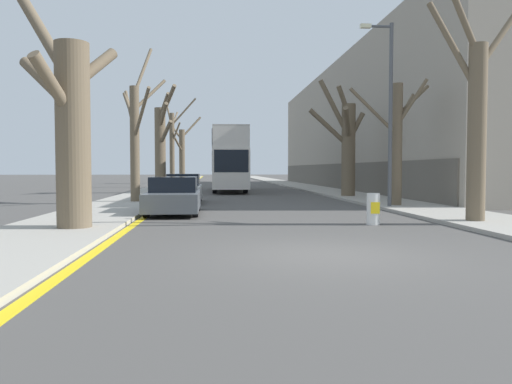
# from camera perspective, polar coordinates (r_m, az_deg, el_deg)

# --- Properties ---
(ground_plane) EXTENTS (300.00, 300.00, 0.00)m
(ground_plane) POSITION_cam_1_polar(r_m,az_deg,el_deg) (9.85, 7.95, -7.14)
(ground_plane) COLOR #4C4947
(sidewalk_left) EXTENTS (3.22, 120.00, 0.12)m
(sidewalk_left) POSITION_cam_1_polar(r_m,az_deg,el_deg) (59.63, -8.95, 1.03)
(sidewalk_left) COLOR #A39E93
(sidewalk_left) RESTS_ON ground
(sidewalk_right) EXTENTS (3.22, 120.00, 0.12)m
(sidewalk_right) POSITION_cam_1_polar(r_m,az_deg,el_deg) (60.09, 3.19, 1.07)
(sidewalk_right) COLOR #A39E93
(sidewalk_right) RESTS_ON ground
(building_facade_right) EXTENTS (10.08, 47.47, 10.59)m
(building_facade_right) POSITION_cam_1_polar(r_m,az_deg,el_deg) (45.70, 14.48, 7.07)
(building_facade_right) COLOR #9E9384
(building_facade_right) RESTS_ON ground
(kerb_line_stripe) EXTENTS (0.24, 120.00, 0.01)m
(kerb_line_stripe) POSITION_cam_1_polar(r_m,az_deg,el_deg) (59.53, -7.23, 0.99)
(kerb_line_stripe) COLOR yellow
(kerb_line_stripe) RESTS_ON ground
(street_tree_left_0) EXTENTS (2.93, 2.99, 6.63)m
(street_tree_left_0) POSITION_cam_1_polar(r_m,az_deg,el_deg) (14.24, -20.49, 7.32)
(street_tree_left_0) COLOR brown
(street_tree_left_0) RESTS_ON ground
(street_tree_left_1) EXTENTS (2.31, 4.40, 7.88)m
(street_tree_left_1) POSITION_cam_1_polar(r_m,az_deg,el_deg) (24.94, -13.59, 6.47)
(street_tree_left_1) COLOR brown
(street_tree_left_1) RESTS_ON ground
(street_tree_left_2) EXTENTS (1.74, 2.83, 7.27)m
(street_tree_left_2) POSITION_cam_1_polar(r_m,az_deg,el_deg) (35.66, -10.79, 5.38)
(street_tree_left_2) COLOR brown
(street_tree_left_2) RESTS_ON ground
(street_tree_left_3) EXTENTS (2.86, 3.05, 8.33)m
(street_tree_left_3) POSITION_cam_1_polar(r_m,az_deg,el_deg) (47.21, -9.49, 5.36)
(street_tree_left_3) COLOR brown
(street_tree_left_3) RESTS_ON ground
(street_tree_left_4) EXTENTS (3.68, 4.24, 7.98)m
(street_tree_left_4) POSITION_cam_1_polar(r_m,az_deg,el_deg) (59.30, -8.44, 4.41)
(street_tree_left_4) COLOR brown
(street_tree_left_4) RESTS_ON ground
(street_tree_right_0) EXTENTS (3.33, 1.37, 7.46)m
(street_tree_right_0) POSITION_cam_1_polar(r_m,az_deg,el_deg) (16.48, 23.83, 7.77)
(street_tree_right_0) COLOR brown
(street_tree_right_0) RESTS_ON ground
(street_tree_right_1) EXTENTS (3.56, 2.03, 5.47)m
(street_tree_right_1) POSITION_cam_1_polar(r_m,az_deg,el_deg) (22.45, 15.85, 5.84)
(street_tree_right_1) COLOR brown
(street_tree_right_1) RESTS_ON ground
(street_tree_right_2) EXTENTS (3.32, 2.57, 6.87)m
(street_tree_right_2) POSITION_cam_1_polar(r_m,az_deg,el_deg) (29.63, 10.31, 5.47)
(street_tree_right_2) COLOR brown
(street_tree_right_2) RESTS_ON ground
(double_decker_bus) EXTENTS (2.49, 11.85, 4.56)m
(double_decker_bus) POSITION_cam_1_polar(r_m,az_deg,el_deg) (37.95, -3.17, 4.00)
(double_decker_bus) COLOR silver
(double_decker_bus) RESTS_ON ground
(parked_car_0) EXTENTS (1.89, 4.44, 1.38)m
(parked_car_0) POSITION_cam_1_polar(r_m,az_deg,el_deg) (18.84, -9.36, -0.48)
(parked_car_0) COLOR #4C5156
(parked_car_0) RESTS_ON ground
(parked_car_1) EXTENTS (1.73, 4.31, 1.44)m
(parked_car_1) POSITION_cam_1_polar(r_m,az_deg,el_deg) (24.98, -8.28, 0.32)
(parked_car_1) COLOR silver
(parked_car_1) RESTS_ON ground
(lamp_post) EXTENTS (1.40, 0.20, 7.70)m
(lamp_post) POSITION_cam_1_polar(r_m,az_deg,el_deg) (21.72, 14.87, 9.52)
(lamp_post) COLOR #4C4F54
(lamp_post) RESTS_ON ground
(traffic_bollard) EXTENTS (0.39, 0.40, 0.95)m
(traffic_bollard) POSITION_cam_1_polar(r_m,az_deg,el_deg) (15.35, 13.25, -1.90)
(traffic_bollard) COLOR white
(traffic_bollard) RESTS_ON ground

